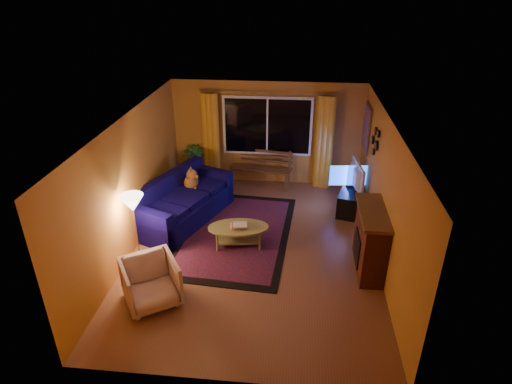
# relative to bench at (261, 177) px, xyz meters

# --- Properties ---
(floor) EXTENTS (4.50, 6.00, 0.02)m
(floor) POSITION_rel_bench_xyz_m (0.13, -2.75, -0.23)
(floor) COLOR brown
(floor) RESTS_ON ground
(ceiling) EXTENTS (4.50, 6.00, 0.02)m
(ceiling) POSITION_rel_bench_xyz_m (0.13, -2.75, 2.29)
(ceiling) COLOR white
(ceiling) RESTS_ON ground
(wall_back) EXTENTS (4.50, 0.02, 2.50)m
(wall_back) POSITION_rel_bench_xyz_m (0.13, 0.26, 1.03)
(wall_back) COLOR #C57D2D
(wall_back) RESTS_ON ground
(wall_left) EXTENTS (0.02, 6.00, 2.50)m
(wall_left) POSITION_rel_bench_xyz_m (-2.13, -2.75, 1.03)
(wall_left) COLOR #C57D2D
(wall_left) RESTS_ON ground
(wall_right) EXTENTS (0.02, 6.00, 2.50)m
(wall_right) POSITION_rel_bench_xyz_m (2.39, -2.75, 1.03)
(wall_right) COLOR #C57D2D
(wall_right) RESTS_ON ground
(window) EXTENTS (2.00, 0.02, 1.30)m
(window) POSITION_rel_bench_xyz_m (0.13, 0.19, 1.23)
(window) COLOR black
(window) RESTS_ON wall_back
(curtain_rod) EXTENTS (3.20, 0.03, 0.03)m
(curtain_rod) POSITION_rel_bench_xyz_m (0.13, 0.15, 2.03)
(curtain_rod) COLOR #BF8C3F
(curtain_rod) RESTS_ON wall_back
(curtain_left) EXTENTS (0.36, 0.36, 2.24)m
(curtain_left) POSITION_rel_bench_xyz_m (-1.22, 0.13, 0.90)
(curtain_left) COLOR orange
(curtain_left) RESTS_ON ground
(curtain_right) EXTENTS (0.36, 0.36, 2.24)m
(curtain_right) POSITION_rel_bench_xyz_m (1.48, 0.13, 0.90)
(curtain_right) COLOR orange
(curtain_right) RESTS_ON ground
(bench) EXTENTS (1.55, 0.69, 0.45)m
(bench) POSITION_rel_bench_xyz_m (0.00, 0.00, 0.00)
(bench) COLOR #51341D
(bench) RESTS_ON ground
(potted_plant) EXTENTS (0.55, 0.55, 0.95)m
(potted_plant) POSITION_rel_bench_xyz_m (-1.66, 0.00, 0.25)
(potted_plant) COLOR #235B1E
(potted_plant) RESTS_ON ground
(sofa) EXTENTS (1.81, 2.56, 0.95)m
(sofa) POSITION_rel_bench_xyz_m (-1.45, -1.83, 0.25)
(sofa) COLOR #080441
(sofa) RESTS_ON ground
(dog) EXTENTS (0.31, 0.43, 0.46)m
(dog) POSITION_rel_bench_xyz_m (-1.40, -1.31, 0.48)
(dog) COLOR #A06327
(dog) RESTS_ON sofa
(armchair) EXTENTS (1.08, 1.07, 0.83)m
(armchair) POSITION_rel_bench_xyz_m (-1.32, -4.38, 0.19)
(armchair) COLOR beige
(armchair) RESTS_ON ground
(floor_lamp) EXTENTS (0.25, 0.25, 1.35)m
(floor_lamp) POSITION_rel_bench_xyz_m (-1.87, -3.40, 0.45)
(floor_lamp) COLOR #BF8C3F
(floor_lamp) RESTS_ON ground
(rug) EXTENTS (2.35, 3.47, 0.02)m
(rug) POSITION_rel_bench_xyz_m (-0.30, -2.29, -0.21)
(rug) COLOR maroon
(rug) RESTS_ON ground
(coffee_table) EXTENTS (1.29, 1.29, 0.42)m
(coffee_table) POSITION_rel_bench_xyz_m (-0.18, -2.67, -0.02)
(coffee_table) COLOR #948E4B
(coffee_table) RESTS_ON ground
(tv_console) EXTENTS (0.69, 1.27, 0.50)m
(tv_console) POSITION_rel_bench_xyz_m (2.07, -0.96, 0.03)
(tv_console) COLOR black
(tv_console) RESTS_ON ground
(television) EXTENTS (0.24, 1.01, 0.58)m
(television) POSITION_rel_bench_xyz_m (2.07, -0.96, 0.57)
(television) COLOR black
(television) RESTS_ON tv_console
(fireplace) EXTENTS (0.40, 1.20, 1.10)m
(fireplace) POSITION_rel_bench_xyz_m (2.18, -3.15, 0.33)
(fireplace) COLOR maroon
(fireplace) RESTS_ON ground
(mirror_cluster) EXTENTS (0.06, 0.60, 0.56)m
(mirror_cluster) POSITION_rel_bench_xyz_m (2.34, -1.45, 1.58)
(mirror_cluster) COLOR black
(mirror_cluster) RESTS_ON wall_right
(painting) EXTENTS (0.04, 0.76, 0.96)m
(painting) POSITION_rel_bench_xyz_m (2.35, -0.30, 1.43)
(painting) COLOR #CF5B31
(painting) RESTS_ON wall_right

